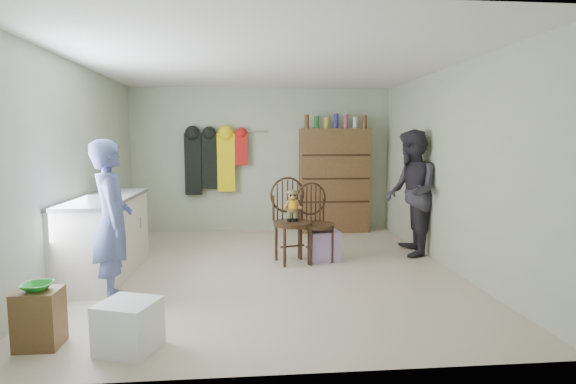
{
  "coord_description": "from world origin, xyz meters",
  "views": [
    {
      "loc": [
        -0.26,
        -5.4,
        1.6
      ],
      "look_at": [
        0.25,
        0.2,
        0.95
      ],
      "focal_mm": 28.0,
      "sensor_mm": 36.0,
      "label": 1
    }
  ],
  "objects": [
    {
      "name": "chair_front",
      "position": [
        0.31,
        0.38,
        0.63
      ],
      "size": [
        0.61,
        0.61,
        1.12
      ],
      "rotation": [
        0.0,
        0.0,
        0.26
      ],
      "color": "#3A2414",
      "rests_on": "ground"
    },
    {
      "name": "striped_bag",
      "position": [
        0.75,
        0.38,
        0.2
      ],
      "size": [
        0.41,
        0.34,
        0.4
      ],
      "primitive_type": "cube",
      "rotation": [
        0.0,
        0.0,
        0.11
      ],
      "color": "pink",
      "rests_on": "ground"
    },
    {
      "name": "stool",
      "position": [
        -1.88,
        -1.9,
        0.23
      ],
      "size": [
        0.32,
        0.27,
        0.46
      ],
      "primitive_type": "cube",
      "color": "brown",
      "rests_on": "ground"
    },
    {
      "name": "plastic_tub",
      "position": [
        -1.17,
        -2.03,
        0.19
      ],
      "size": [
        0.51,
        0.5,
        0.38
      ],
      "primitive_type": "cube",
      "rotation": [
        0.0,
        0.0,
        -0.34
      ],
      "color": "white",
      "rests_on": "ground"
    },
    {
      "name": "ground_plane",
      "position": [
        0.0,
        0.0,
        0.0
      ],
      "size": [
        5.0,
        5.0,
        0.0
      ],
      "primitive_type": "plane",
      "color": "beige",
      "rests_on": "ground"
    },
    {
      "name": "counter",
      "position": [
        -1.95,
        0.0,
        0.47
      ],
      "size": [
        0.64,
        1.86,
        0.94
      ],
      "color": "silver",
      "rests_on": "ground"
    },
    {
      "name": "bowl",
      "position": [
        -1.88,
        -1.9,
        0.48
      ],
      "size": [
        0.22,
        0.22,
        0.05
      ],
      "primitive_type": "imported",
      "color": "green",
      "rests_on": "stool"
    },
    {
      "name": "person_right",
      "position": [
        2.0,
        0.6,
        0.87
      ],
      "size": [
        0.81,
        0.96,
        1.75
      ],
      "primitive_type": "imported",
      "rotation": [
        0.0,
        0.0,
        -1.76
      ],
      "color": "#2D2B33",
      "rests_on": "ground"
    },
    {
      "name": "person_left",
      "position": [
        -1.59,
        -0.92,
        0.81
      ],
      "size": [
        0.55,
        0.68,
        1.61
      ],
      "primitive_type": "imported",
      "rotation": [
        0.0,
        0.0,
        1.88
      ],
      "color": "#515E96",
      "rests_on": "ground"
    },
    {
      "name": "coat_rack",
      "position": [
        -0.83,
        2.38,
        1.25
      ],
      "size": [
        1.42,
        0.12,
        1.09
      ],
      "color": "#99999E",
      "rests_on": "ground"
    },
    {
      "name": "room_walls",
      "position": [
        0.0,
        0.53,
        1.58
      ],
      "size": [
        5.0,
        5.0,
        5.0
      ],
      "color": "#B2BB9C",
      "rests_on": "ground"
    },
    {
      "name": "dresser",
      "position": [
        1.25,
        2.3,
        0.91
      ],
      "size": [
        1.2,
        0.39,
        2.05
      ],
      "color": "brown",
      "rests_on": "ground"
    },
    {
      "name": "chair_far",
      "position": [
        0.63,
        0.41,
        0.56
      ],
      "size": [
        0.58,
        0.58,
        1.04
      ],
      "rotation": [
        0.0,
        0.0,
        0.29
      ],
      "color": "#3A2414",
      "rests_on": "ground"
    }
  ]
}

